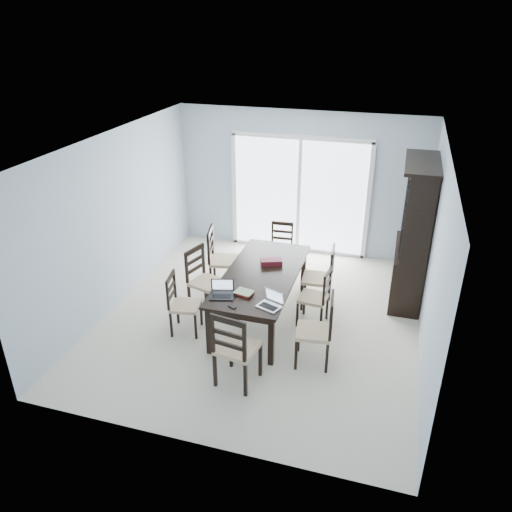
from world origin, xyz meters
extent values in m
plane|color=beige|center=(0.00, 0.00, 0.00)|extent=(5.00, 5.00, 0.00)
plane|color=white|center=(0.00, 0.00, 2.60)|extent=(5.00, 5.00, 0.00)
cube|color=#A7B8C8|center=(0.00, 2.50, 1.30)|extent=(4.50, 0.02, 2.60)
cube|color=#A7B8C8|center=(-2.25, 0.00, 1.30)|extent=(0.02, 5.00, 2.60)
cube|color=#A7B8C8|center=(2.25, 0.00, 1.30)|extent=(0.02, 5.00, 2.60)
cube|color=gray|center=(0.00, 3.50, -0.05)|extent=(4.50, 2.00, 0.10)
cube|color=#99999E|center=(0.00, 4.50, 0.55)|extent=(4.50, 0.06, 1.10)
cube|color=black|center=(0.00, 0.00, 0.73)|extent=(1.00, 2.20, 0.04)
cube|color=black|center=(0.00, 0.00, 0.67)|extent=(0.88, 2.08, 0.10)
cube|color=black|center=(-0.42, -1.00, 0.34)|extent=(0.07, 0.07, 0.69)
cube|color=black|center=(0.42, -1.00, 0.34)|extent=(0.07, 0.07, 0.69)
cube|color=black|center=(-0.42, 1.00, 0.34)|extent=(0.07, 0.07, 0.69)
cube|color=black|center=(0.42, 1.00, 0.34)|extent=(0.07, 0.07, 0.69)
cube|color=black|center=(2.01, 1.25, 0.42)|extent=(0.45, 1.30, 0.85)
cube|color=black|center=(2.04, 1.25, 1.50)|extent=(0.38, 1.30, 1.30)
cube|color=black|center=(2.01, 1.25, 2.17)|extent=(0.50, 1.38, 0.05)
cube|color=black|center=(1.84, 0.83, 1.50)|extent=(0.02, 0.36, 1.18)
cube|color=black|center=(1.84, 1.25, 1.50)|extent=(0.02, 0.36, 1.18)
cube|color=black|center=(1.84, 1.67, 1.50)|extent=(0.02, 0.36, 1.18)
cube|color=silver|center=(0.00, 2.48, 1.05)|extent=(2.40, 0.02, 2.10)
cube|color=white|center=(0.00, 2.46, 2.14)|extent=(2.52, 0.05, 0.08)
cube|color=white|center=(0.00, 2.46, 1.05)|extent=(0.06, 0.05, 2.10)
cube|color=white|center=(0.00, 2.46, 0.03)|extent=(2.52, 0.05, 0.05)
cube|color=black|center=(-1.12, -0.48, 0.20)|extent=(0.04, 0.04, 0.39)
cube|color=black|center=(-1.06, -0.82, 0.20)|extent=(0.04, 0.04, 0.39)
cube|color=black|center=(-0.78, -0.42, 0.20)|extent=(0.04, 0.04, 0.39)
cube|color=black|center=(-0.72, -0.76, 0.20)|extent=(0.04, 0.04, 0.39)
cube|color=#D2BA8C|center=(-0.92, -0.62, 0.41)|extent=(0.44, 0.44, 0.05)
cube|color=black|center=(-0.97, 0.24, 0.22)|extent=(0.04, 0.04, 0.44)
cube|color=black|center=(-1.08, -0.13, 0.22)|extent=(0.04, 0.04, 0.44)
cube|color=black|center=(-0.60, 0.12, 0.22)|extent=(0.04, 0.04, 0.44)
cube|color=black|center=(-0.71, -0.24, 0.22)|extent=(0.04, 0.04, 0.44)
cube|color=#D2BA8C|center=(-0.84, 0.00, 0.46)|extent=(0.53, 0.53, 0.05)
cube|color=black|center=(-1.06, 0.87, 0.23)|extent=(0.04, 0.04, 0.46)
cube|color=black|center=(-0.97, 0.47, 0.23)|extent=(0.04, 0.04, 0.46)
cube|color=black|center=(-0.67, 0.96, 0.23)|extent=(0.04, 0.04, 0.46)
cube|color=black|center=(-0.58, 0.56, 0.23)|extent=(0.04, 0.04, 0.46)
cube|color=#D2BA8C|center=(-0.82, 0.72, 0.49)|extent=(0.54, 0.54, 0.05)
cube|color=black|center=(1.13, -0.96, 0.22)|extent=(0.04, 0.04, 0.44)
cube|color=black|center=(1.08, -0.58, 0.22)|extent=(0.04, 0.04, 0.44)
cube|color=black|center=(0.75, -1.01, 0.22)|extent=(0.04, 0.04, 0.44)
cube|color=black|center=(0.70, -0.63, 0.22)|extent=(0.04, 0.04, 0.44)
cube|color=#D2BA8C|center=(0.91, -0.79, 0.46)|extent=(0.48, 0.48, 0.05)
cube|color=black|center=(0.91, -0.10, 0.20)|extent=(0.03, 0.03, 0.39)
cube|color=black|center=(0.94, 0.25, 0.20)|extent=(0.03, 0.03, 0.39)
cube|color=black|center=(0.56, -0.07, 0.20)|extent=(0.03, 0.03, 0.39)
cube|color=black|center=(0.59, 0.28, 0.20)|extent=(0.03, 0.03, 0.39)
cube|color=#D2BA8C|center=(0.75, 0.09, 0.42)|extent=(0.42, 0.42, 0.05)
cube|color=black|center=(0.91, 0.41, 0.22)|extent=(0.04, 0.04, 0.44)
cube|color=black|center=(0.89, 0.80, 0.22)|extent=(0.04, 0.04, 0.44)
cube|color=black|center=(0.53, 0.39, 0.22)|extent=(0.04, 0.04, 0.44)
cube|color=black|center=(0.50, 0.77, 0.22)|extent=(0.04, 0.04, 0.44)
cube|color=#D2BA8C|center=(0.71, 0.59, 0.46)|extent=(0.45, 0.45, 0.05)
cube|color=black|center=(-0.12, -1.59, 0.23)|extent=(0.04, 0.04, 0.46)
cube|color=black|center=(0.29, -1.66, 0.23)|extent=(0.04, 0.04, 0.46)
cube|color=black|center=(-0.05, -1.19, 0.23)|extent=(0.04, 0.04, 0.46)
cube|color=black|center=(0.35, -1.25, 0.23)|extent=(0.04, 0.04, 0.46)
cube|color=#D2BA8C|center=(0.12, -1.42, 0.49)|extent=(0.52, 0.52, 0.05)
cube|color=black|center=(0.07, 1.65, 0.19)|extent=(0.03, 0.03, 0.39)
cube|color=black|center=(-0.27, 1.63, 0.19)|extent=(0.03, 0.03, 0.39)
cube|color=black|center=(0.09, 1.31, 0.19)|extent=(0.03, 0.03, 0.39)
cube|color=black|center=(-0.25, 1.29, 0.19)|extent=(0.03, 0.03, 0.39)
cube|color=#D2BA8C|center=(-0.09, 1.47, 0.41)|extent=(0.40, 0.40, 0.05)
cube|color=black|center=(-0.31, -0.77, 0.76)|extent=(0.35, 0.28, 0.02)
cube|color=silver|center=(-0.31, -0.77, 0.86)|extent=(0.27, 0.10, 0.16)
cube|color=silver|center=(0.34, -0.84, 0.76)|extent=(0.34, 0.29, 0.02)
cube|color=silver|center=(0.34, -0.84, 0.86)|extent=(0.25, 0.12, 0.15)
cube|color=maroon|center=(-0.07, -0.62, 0.76)|extent=(0.26, 0.23, 0.03)
cube|color=gold|center=(-0.06, -0.62, 0.78)|extent=(0.27, 0.22, 0.01)
cube|color=black|center=(-0.10, -0.97, 0.76)|extent=(0.12, 0.10, 0.01)
cube|color=#4F0F16|center=(0.06, 0.31, 0.79)|extent=(0.34, 0.26, 0.08)
cube|color=brown|center=(-0.37, 3.67, 0.41)|extent=(1.80, 1.64, 0.83)
cube|color=gray|center=(-0.37, 3.67, 0.86)|extent=(1.85, 1.69, 0.06)
camera|label=1|loc=(1.71, -6.00, 4.09)|focal=35.00mm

